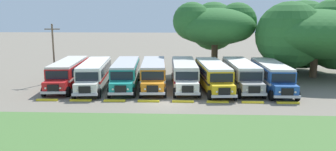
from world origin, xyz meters
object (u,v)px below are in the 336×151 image
Objects in this scene: parked_bus_slot_4 at (184,73)px; secondary_tree at (314,34)px; parked_bus_slot_0 at (68,72)px; utility_pole at (53,51)px; parked_bus_slot_7 at (271,75)px; parked_bus_slot_2 at (126,73)px; parked_bus_slot_3 at (154,73)px; broad_shade_tree at (215,25)px; parked_bus_slot_6 at (241,73)px; parked_bus_slot_5 at (213,75)px; parked_bus_slot_1 at (94,73)px.

secondary_tree is (16.65, 7.77, 3.81)m from parked_bus_slot_4.
parked_bus_slot_0 is 1.60× the size of utility_pole.
utility_pole is (-32.03, -5.58, -1.73)m from secondary_tree.
parked_bus_slot_0 and parked_bus_slot_7 have the same top height.
parked_bus_slot_2 is 6.47m from parked_bus_slot_4.
parked_bus_slot_3 and parked_bus_slot_4 have the same top height.
parked_bus_slot_7 is at bearing -63.12° from broad_shade_tree.
secondary_tree reaches higher than parked_bus_slot_6.
parked_bus_slot_2 is 1.00× the size of parked_bus_slot_5.
parked_bus_slot_6 is (19.15, 0.11, 0.00)m from parked_bus_slot_0.
broad_shade_tree is 1.65× the size of utility_pole.
parked_bus_slot_5 is 0.97× the size of broad_shade_tree.
parked_bus_slot_1 is 1.60× the size of utility_pole.
parked_bus_slot_0 and parked_bus_slot_4 have the same top height.
parked_bus_slot_5 and parked_bus_slot_7 have the same top height.
parked_bus_slot_1 and parked_bus_slot_2 have the same top height.
parked_bus_slot_7 is 0.66× the size of secondary_tree.
parked_bus_slot_5 is at bearing -9.20° from utility_pole.
secondary_tree is (7.34, 8.45, 3.81)m from parked_bus_slot_7.
parked_bus_slot_6 is (12.67, 0.25, 0.00)m from parked_bus_slot_2.
parked_bus_slot_0 is 1.00× the size of parked_bus_slot_6.
secondary_tree reaches higher than parked_bus_slot_1.
parked_bus_slot_0 is 3.94m from utility_pole.
parked_bus_slot_2 is at bearing -160.93° from secondary_tree.
utility_pole reaches higher than parked_bus_slot_7.
secondary_tree reaches higher than parked_bus_slot_4.
parked_bus_slot_1 is 1.01× the size of parked_bus_slot_4.
parked_bus_slot_0 is at bearing -93.59° from parked_bus_slot_3.
broad_shade_tree is (4.15, 9.51, 4.87)m from parked_bus_slot_4.
parked_bus_slot_6 is (16.05, 0.75, 0.00)m from parked_bus_slot_1.
parked_bus_slot_2 is 0.66× the size of secondary_tree.
parked_bus_slot_7 is at bearing 84.64° from parked_bus_slot_1.
parked_bus_slot_7 is (12.71, -0.65, 0.00)m from parked_bus_slot_3.
parked_bus_slot_2 is 12.68m from parked_bus_slot_6.
parked_bus_slot_0 and parked_bus_slot_2 have the same top height.
parked_bus_slot_2 is 9.47m from utility_pole.
parked_bus_slot_0 is at bearing -165.13° from secondary_tree.
parked_bus_slot_5 is 11.45m from broad_shade_tree.
parked_bus_slot_1 and parked_bus_slot_6 have the same top height.
parked_bus_slot_2 and parked_bus_slot_5 have the same top height.
parked_bus_slot_1 is at bearing 74.15° from parked_bus_slot_0.
parked_bus_slot_4 is 0.99× the size of parked_bus_slot_5.
parked_bus_slot_1 is at bearing -85.87° from parked_bus_slot_2.
parked_bus_slot_4 is 6.21m from parked_bus_slot_6.
parked_bus_slot_2 is 1.60× the size of utility_pole.
parked_bus_slot_5 is 3.25m from parked_bus_slot_6.
parked_bus_slot_7 is at bearing -6.64° from utility_pole.
parked_bus_slot_3 is 1.60× the size of utility_pole.
parked_bus_slot_3 is at bearing -92.57° from parked_bus_slot_6.
parked_bus_slot_0 is 20.19m from broad_shade_tree.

